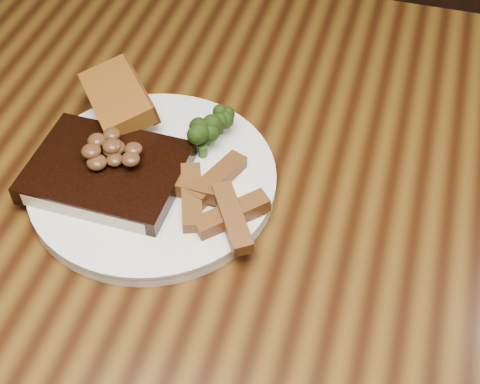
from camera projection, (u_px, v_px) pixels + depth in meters
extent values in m
cube|color=#4F330F|center=(245.00, 229.00, 0.71)|extent=(1.60, 0.90, 0.04)
cube|color=black|center=(400.00, 36.00, 1.41)|extent=(0.57, 0.57, 0.04)
cylinder|color=black|center=(355.00, 55.00, 1.75)|extent=(0.04, 0.04, 0.44)
cylinder|color=black|center=(416.00, 200.00, 1.42)|extent=(0.04, 0.04, 0.44)
cylinder|color=black|center=(277.00, 130.00, 1.56)|extent=(0.04, 0.04, 0.44)
cylinder|color=white|center=(153.00, 181.00, 0.72)|extent=(0.29, 0.29, 0.01)
cube|color=black|center=(107.00, 172.00, 0.71)|extent=(0.16, 0.12, 0.02)
cube|color=beige|center=(86.00, 213.00, 0.68)|extent=(0.14, 0.02, 0.02)
cube|color=#9A5F1C|center=(119.00, 111.00, 0.77)|extent=(0.11, 0.12, 0.02)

